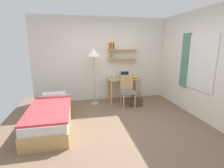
% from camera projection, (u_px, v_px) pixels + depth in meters
% --- Properties ---
extents(ground_plane, '(5.28, 5.28, 0.00)m').
position_uv_depth(ground_plane, '(120.00, 126.00, 3.79)').
color(ground_plane, brown).
extents(wall_back, '(4.40, 0.27, 2.60)m').
position_uv_depth(wall_back, '(105.00, 59.00, 5.42)').
color(wall_back, silver).
rests_on(wall_back, ground_plane).
extents(wall_right, '(0.10, 4.40, 2.60)m').
position_uv_depth(wall_right, '(205.00, 65.00, 3.91)').
color(wall_right, silver).
rests_on(wall_right, ground_plane).
extents(bed, '(0.85, 1.97, 0.54)m').
position_uv_depth(bed, '(51.00, 115.00, 3.77)').
color(bed, tan).
rests_on(bed, ground_plane).
extents(desk, '(0.99, 0.52, 0.73)m').
position_uv_depth(desk, '(124.00, 83.00, 5.39)').
color(desk, tan).
rests_on(desk, ground_plane).
extents(desk_chair, '(0.42, 0.41, 0.90)m').
position_uv_depth(desk_chair, '(127.00, 89.00, 4.95)').
color(desk_chair, tan).
rests_on(desk_chair, ground_plane).
extents(standing_lamp, '(0.38, 0.38, 1.66)m').
position_uv_depth(standing_lamp, '(94.00, 56.00, 4.89)').
color(standing_lamp, '#B2A893').
rests_on(standing_lamp, ground_plane).
extents(laptop, '(0.30, 0.22, 0.21)m').
position_uv_depth(laptop, '(125.00, 76.00, 5.44)').
color(laptop, '#B7BABF').
rests_on(laptop, desk).
extents(water_bottle, '(0.06, 0.06, 0.23)m').
position_uv_depth(water_bottle, '(114.00, 75.00, 5.31)').
color(water_bottle, silver).
rests_on(water_bottle, desk).
extents(book_stack, '(0.19, 0.24, 0.05)m').
position_uv_depth(book_stack, '(133.00, 77.00, 5.39)').
color(book_stack, '#333338').
rests_on(book_stack, desk).
extents(handbag, '(0.34, 0.12, 0.42)m').
position_uv_depth(handbag, '(136.00, 102.00, 4.95)').
color(handbag, '#4C382D').
rests_on(handbag, ground_plane).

